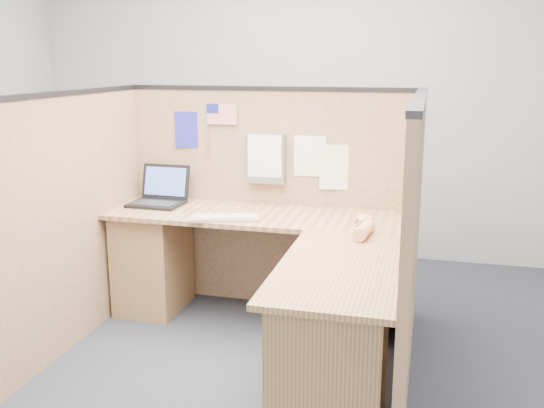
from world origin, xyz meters
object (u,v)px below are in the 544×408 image
(laptop, at_px, (160,194))
(keyboard, at_px, (225,218))
(l_desk, at_px, (268,286))
(mouse, at_px, (365,223))

(laptop, distance_m, keyboard, 0.66)
(l_desk, xyz_separation_m, laptop, (-0.91, 0.50, 0.40))
(laptop, bearing_deg, keyboard, -26.61)
(keyboard, bearing_deg, mouse, -12.16)
(l_desk, relative_size, keyboard, 4.45)
(l_desk, bearing_deg, keyboard, 150.10)
(keyboard, xyz_separation_m, mouse, (0.86, 0.07, 0.01))
(keyboard, bearing_deg, laptop, 135.08)
(laptop, xyz_separation_m, keyboard, (0.58, -0.31, -0.05))
(laptop, xyz_separation_m, mouse, (1.44, -0.25, -0.04))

